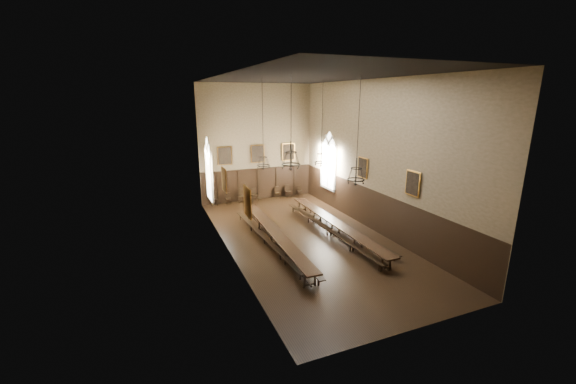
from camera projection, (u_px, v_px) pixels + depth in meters
floor at (305, 239)px, 20.53m from camera, size 9.00×18.00×0.02m
ceiling at (308, 76)px, 18.18m from camera, size 9.00×18.00×0.02m
wall_back at (257, 143)px, 27.40m from camera, size 9.00×0.02×9.00m
wall_front at (426, 209)px, 11.31m from camera, size 9.00×0.02×9.00m
wall_left at (225, 169)px, 17.70m from camera, size 0.02×18.00×9.00m
wall_right at (375, 157)px, 21.01m from camera, size 0.02×18.00×9.00m
wainscot_panelling at (306, 218)px, 20.20m from camera, size 9.00×18.00×2.50m
table_left at (275, 238)px, 19.50m from camera, size 1.09×10.57×0.82m
table_right at (335, 228)px, 20.98m from camera, size 0.85×10.78×0.84m
bench_left_outer at (264, 239)px, 19.72m from camera, size 0.73×9.66×0.43m
bench_left_inner at (283, 239)px, 19.68m from camera, size 0.76×10.40×0.47m
bench_right_inner at (327, 231)px, 20.92m from camera, size 0.62×10.59×0.48m
bench_right_outer at (345, 229)px, 21.33m from camera, size 0.91×9.23×0.42m
chair_0 at (215, 201)px, 26.79m from camera, size 0.50×0.50×1.01m
chair_1 at (228, 201)px, 27.16m from camera, size 0.39×0.39×0.87m
chair_2 at (242, 198)px, 27.55m from camera, size 0.56×0.56×1.04m
chair_3 at (255, 197)px, 27.87m from camera, size 0.53×0.53×1.01m
chair_5 at (277, 195)px, 28.68m from camera, size 0.43×0.43×0.93m
chair_6 at (288, 193)px, 29.02m from camera, size 0.51×0.51×1.02m
chair_7 at (300, 193)px, 29.43m from camera, size 0.42×0.42×0.86m
chandelier_back_left at (263, 159)px, 20.81m from camera, size 0.75×0.75×5.08m
chandelier_back_right at (321, 157)px, 22.71m from camera, size 0.85×0.85×5.26m
chandelier_front_left at (291, 159)px, 16.33m from camera, size 0.87×0.87×4.21m
chandelier_front_right at (356, 173)px, 18.34m from camera, size 0.92×0.92×5.36m
portrait_back_0 at (225, 156)px, 26.54m from camera, size 1.10×0.12×1.40m
portrait_back_1 at (258, 154)px, 27.49m from camera, size 1.10×0.12×1.40m
portrait_back_2 at (288, 152)px, 28.45m from camera, size 1.10×0.12×1.40m
portrait_left_0 at (224, 180)px, 18.85m from camera, size 0.12×1.00×1.30m
portrait_left_1 at (247, 202)px, 14.83m from camera, size 0.12×1.00×1.30m
portrait_right_0 at (363, 168)px, 22.07m from camera, size 0.12×1.00×1.30m
portrait_right_1 at (413, 183)px, 18.05m from camera, size 0.12×1.00×1.30m
window_right at (329, 161)px, 26.18m from camera, size 0.20×2.20×4.60m
window_left at (208, 170)px, 22.92m from camera, size 0.20×2.20×4.60m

